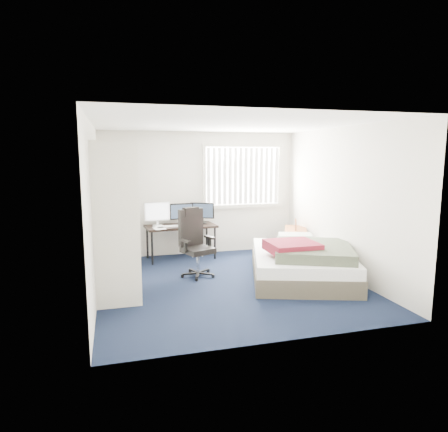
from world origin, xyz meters
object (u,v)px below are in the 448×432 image
at_px(desk, 181,223).
at_px(nightstand, 295,232).
at_px(bed, 302,261).
at_px(office_chair, 195,250).

relative_size(desk, nightstand, 1.49).
distance_m(desk, bed, 2.55).
bearing_deg(desk, office_chair, -87.31).
height_order(desk, nightstand, desk).
relative_size(office_chair, nightstand, 1.22).
relative_size(office_chair, bed, 0.47).
height_order(desk, bed, desk).
xyz_separation_m(desk, nightstand, (2.23, -0.52, -0.20)).
height_order(office_chair, bed, office_chair).
xyz_separation_m(desk, bed, (1.73, -1.83, -0.42)).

